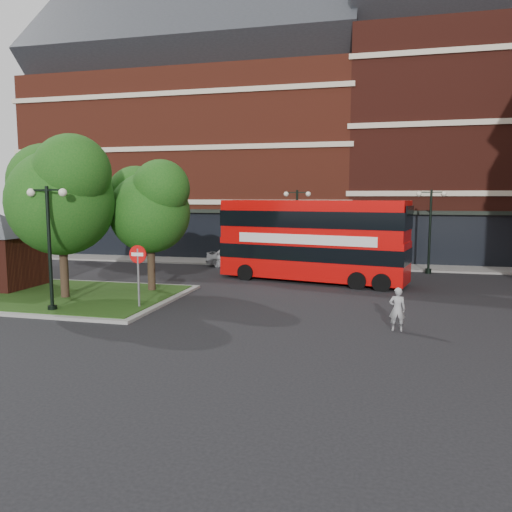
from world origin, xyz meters
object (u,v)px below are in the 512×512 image
(bus, at_px, (312,235))
(car_white, at_px, (316,258))
(car_silver, at_px, (236,257))
(woman, at_px, (397,309))

(bus, distance_m, car_white, 4.85)
(bus, height_order, car_silver, bus)
(woman, distance_m, car_white, 14.53)
(bus, relative_size, woman, 6.82)
(woman, xyz_separation_m, car_white, (-4.46, 13.83, 0.00))
(car_silver, bearing_deg, bus, -125.74)
(bus, xyz_separation_m, car_silver, (-5.53, 4.51, -1.87))
(woman, height_order, car_silver, woman)
(bus, xyz_separation_m, car_white, (-0.31, 4.51, -1.77))
(car_silver, distance_m, car_white, 5.23)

